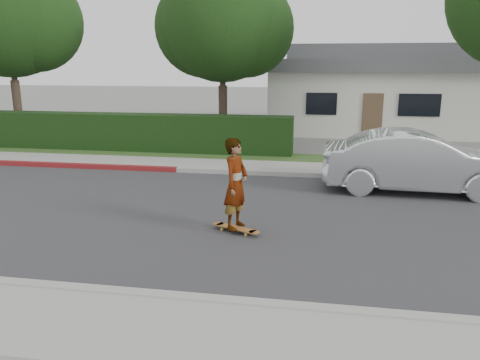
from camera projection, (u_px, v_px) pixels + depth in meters
The scene contains 13 objects.
ground at pixel (87, 208), 11.30m from camera, with size 120.00×120.00×0.00m, color slate.
road at pixel (87, 208), 11.30m from camera, with size 60.00×8.00×0.01m, color #2D2D30.
curb_far at pixel (148, 169), 15.20m from camera, with size 60.00×0.20×0.15m, color #9E9E99.
curb_red_section at pixel (9, 163), 16.02m from camera, with size 12.00×0.21×0.15m, color maroon.
sidewalk_far at pixel (157, 163), 16.07m from camera, with size 60.00×1.60×0.12m, color gray.
planting_strip at pixel (171, 155), 17.60m from camera, with size 60.00×1.60×0.10m, color #2D4C1E.
hedge at pixel (103, 132), 18.49m from camera, with size 15.00×1.00×1.50m, color black.
tree_left at pixel (10, 18), 19.56m from camera, with size 5.99×5.21×8.00m.
tree_center at pixel (223, 25), 18.65m from camera, with size 5.66×4.84×7.44m.
house at pixel (370, 89), 24.78m from camera, with size 10.60×8.60×4.30m.
skateboard at pixel (236, 228), 9.64m from camera, with size 1.11×0.66×0.10m.
skateboarder at pixel (236, 184), 9.41m from camera, with size 0.68×0.45×1.86m, color white.
car_silver at pixel (417, 162), 12.55m from camera, with size 1.74×4.99×1.65m, color silver.
Camera 1 is at (5.47, -10.02, 3.40)m, focal length 35.00 mm.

